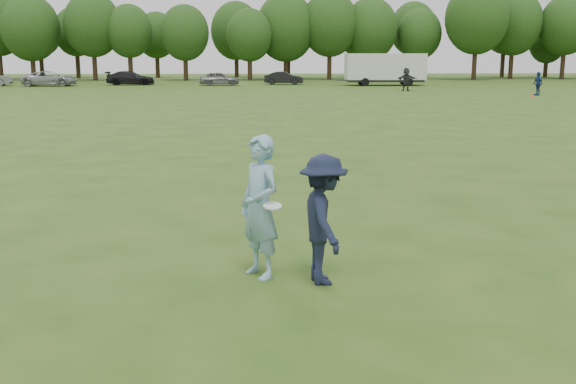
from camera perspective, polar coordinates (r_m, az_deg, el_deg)
The scene contains 13 objects.
ground at distance 10.28m, azimuth 2.64°, elevation -6.81°, with size 200.00×200.00×0.00m, color #274A14.
thrower at distance 9.83m, azimuth -2.40°, elevation -1.28°, with size 0.77×0.50×2.11m, color #80ACC5.
defender at distance 9.60m, azimuth 3.02°, elevation -2.33°, with size 1.21×0.69×1.87m, color #171E34.
player_far_b at distance 56.46m, azimuth 20.40°, elevation 8.60°, with size 1.07×0.44×1.82m, color navy.
player_far_d at distance 60.09m, azimuth 9.99°, elevation 9.37°, with size 1.86×0.59×2.00m, color #292929.
car_c at distance 71.98m, azimuth -19.52°, elevation 9.03°, with size 2.44×5.29×1.47m, color #9A9A9E.
car_d at distance 72.18m, azimuth -13.20°, elevation 9.37°, with size 1.99×4.88×1.42m, color black.
car_e at distance 69.65m, azimuth -5.83°, elevation 9.53°, with size 1.63×4.06×1.38m, color slate.
car_f at distance 71.31m, azimuth -0.35°, elevation 9.62°, with size 1.42×4.06×1.34m, color black.
field_cone at distance 53.79m, azimuth 20.01°, elevation 7.69°, with size 0.28×0.28×0.30m, color #FF480D.
disc_in_play at distance 9.56m, azimuth -1.33°, elevation -1.19°, with size 0.28×0.27×0.09m.
cargo_trailer at distance 69.87m, azimuth 8.22°, elevation 10.37°, with size 9.00×2.75×3.20m.
treeline at distance 86.74m, azimuth -0.26°, elevation 13.68°, with size 130.35×18.39×11.74m.
Camera 1 is at (-0.93, -9.70, 3.26)m, focal length 42.00 mm.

